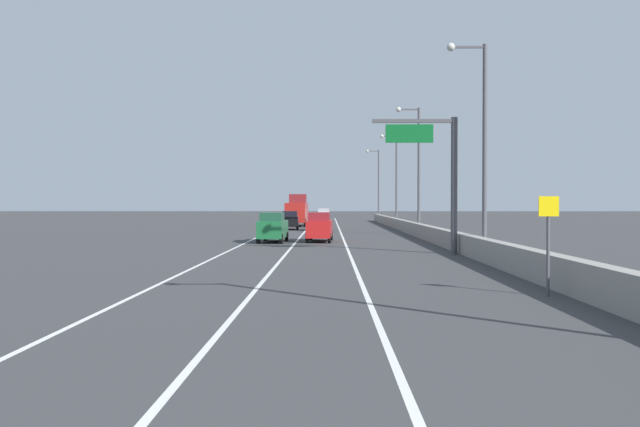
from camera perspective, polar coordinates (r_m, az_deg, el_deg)
The scene contains 17 objects.
ground_plane at distance 67.21m, azimuth 0.46°, elevation -1.47°, with size 320.00×320.00×0.00m, color #38383A.
lane_stripe_left at distance 58.52m, azimuth -4.98°, elevation -1.83°, with size 0.16×130.00×0.00m, color silver.
lane_stripe_center at distance 58.27m, azimuth -1.55°, elevation -1.84°, with size 0.16×130.00×0.00m, color silver.
lane_stripe_right at distance 58.23m, azimuth 1.89°, elevation -1.84°, with size 0.16×130.00×0.00m, color silver.
jersey_barrier_right at distance 43.86m, azimuth 10.59°, elevation -2.04°, with size 0.60×120.00×1.10m, color gray.
overhead_sign_gantry at distance 36.38m, azimuth 10.50°, elevation 3.94°, with size 4.68×0.36×7.50m.
speed_advisory_sign at distance 20.68m, azimuth 19.33°, elevation -2.00°, with size 0.60×0.11×3.00m.
lamp_post_right_second at distance 35.63m, azimuth 13.83°, elevation 6.67°, with size 2.14×0.44×11.24m.
lamp_post_right_third at distance 58.00m, azimuth 8.41°, elevation 4.45°, with size 2.14×0.44×11.24m.
lamp_post_right_fourth at distance 80.71m, azimuth 6.54°, elevation 3.45°, with size 2.14×0.44×11.24m.
lamp_post_right_fifth at distance 103.41m, azimuth 5.02°, elevation 2.90°, with size 2.14×0.44×11.24m.
car_black_0 at distance 69.04m, azimuth -2.64°, elevation -0.60°, with size 1.95×4.50×1.97m.
car_white_1 at distance 91.40m, azimuth 0.33°, elevation -0.19°, with size 1.84×4.29×2.09m.
car_gray_2 at distance 66.44m, azimuth 0.01°, elevation -0.70°, with size 2.02×4.23×1.85m.
car_red_3 at distance 47.29m, azimuth -0.04°, elevation -1.19°, with size 1.94×4.76×2.14m.
car_green_4 at distance 46.71m, azimuth -4.15°, elevation -1.22°, with size 1.96×4.80×2.14m.
box_truck at distance 80.08m, azimuth -2.02°, elevation 0.18°, with size 2.56×8.65×3.92m.
Camera 1 is at (0.36, -3.15, 2.79)m, focal length 36.61 mm.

